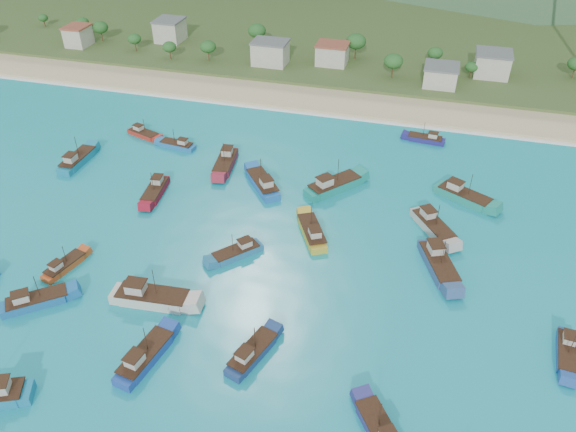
% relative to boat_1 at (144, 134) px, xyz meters
% --- Properties ---
extents(ground, '(600.00, 600.00, 0.00)m').
position_rel_boat_1_xyz_m(ground, '(42.34, -45.53, -0.58)').
color(ground, '#0D7F96').
rests_on(ground, ground).
extents(beach, '(400.00, 18.00, 1.20)m').
position_rel_boat_1_xyz_m(beach, '(42.34, 33.47, -0.58)').
color(beach, beige).
rests_on(beach, ground).
extents(land, '(400.00, 110.00, 2.40)m').
position_rel_boat_1_xyz_m(land, '(42.34, 94.47, -0.58)').
color(land, '#385123').
rests_on(land, ground).
extents(surf_line, '(400.00, 2.50, 0.08)m').
position_rel_boat_1_xyz_m(surf_line, '(42.34, 23.97, -0.58)').
color(surf_line, white).
rests_on(surf_line, ground).
extents(village, '(206.91, 27.08, 7.57)m').
position_rel_boat_1_xyz_m(village, '(56.14, 56.40, 4.23)').
color(village, beige).
rests_on(village, ground).
extents(vegetation, '(272.46, 26.32, 9.09)m').
position_rel_boat_1_xyz_m(vegetation, '(38.77, 57.75, 4.68)').
color(vegetation, '#235623').
rests_on(vegetation, ground).
extents(boat_1, '(9.46, 5.45, 5.36)m').
position_rel_boat_1_xyz_m(boat_1, '(0.00, 0.00, 0.00)').
color(boat_1, '#B1271B').
rests_on(boat_1, ground).
extents(boat_2, '(9.19, 3.70, 5.28)m').
position_rel_boat_1_xyz_m(boat_2, '(10.62, -3.11, -0.01)').
color(boat_2, '#1D64A8').
rests_on(boat_2, ground).
extents(boat_4, '(10.39, 9.25, 6.37)m').
position_rel_boat_1_xyz_m(boat_4, '(10.33, -58.80, 0.18)').
color(boat_4, '#165B9C').
rests_on(boat_4, ground).
extents(boat_7, '(5.21, 11.61, 6.62)m').
position_rel_boat_1_xyz_m(boat_7, '(33.26, -64.79, 0.23)').
color(boat_7, '#1C4097').
rests_on(boat_7, ground).
extents(boat_10, '(12.56, 8.98, 7.27)m').
position_rel_boat_1_xyz_m(boat_10, '(78.30, -8.33, 0.35)').
color(boat_10, '#198374').
rests_on(boat_10, ground).
extents(boat_12, '(8.66, 9.18, 5.76)m').
position_rel_boat_1_xyz_m(boat_12, '(38.31, -38.05, 0.07)').
color(boat_12, '#236592').
rests_on(boat_12, ground).
extents(boat_13, '(3.75, 9.67, 5.57)m').
position_rel_boat_1_xyz_m(boat_13, '(94.19, -47.22, 0.04)').
color(boat_13, '#224A9B').
rests_on(boat_13, ground).
extents(boat_14, '(5.08, 12.40, 7.12)m').
position_rel_boat_1_xyz_m(boat_14, '(25.10, -8.42, 0.32)').
color(boat_14, maroon).
rests_on(boat_14, ground).
extents(boat_15, '(10.31, 11.76, 7.17)m').
position_rel_boat_1_xyz_m(boat_15, '(36.07, -14.79, 0.33)').
color(boat_15, '#1C5BAF').
rests_on(boat_15, ground).
extents(boat_16, '(8.10, 11.40, 6.59)m').
position_rel_boat_1_xyz_m(boat_16, '(50.35, -28.71, 0.22)').
color(boat_16, gold).
rests_on(boat_16, ground).
extents(boat_17, '(3.49, 11.71, 6.91)m').
position_rel_boat_1_xyz_m(boat_17, '(-8.59, -16.26, 0.28)').
color(boat_17, '#127699').
rests_on(boat_17, ground).
extents(boat_19, '(8.33, 13.15, 7.49)m').
position_rel_boat_1_xyz_m(boat_19, '(74.35, -31.93, 0.39)').
color(boat_19, '#324D7F').
rests_on(boat_19, ground).
extents(boat_20, '(9.68, 11.65, 6.98)m').
position_rel_boat_1_xyz_m(boat_20, '(72.71, -20.57, 0.29)').
color(boat_20, '#AFA99F').
rests_on(boat_20, ground).
extents(boat_22, '(9.40, 3.64, 5.42)m').
position_rel_boat_1_xyz_m(boat_22, '(68.80, 15.93, 0.01)').
color(boat_22, navy).
rests_on(boat_22, ground).
extents(boat_24, '(13.59, 4.96, 7.87)m').
position_rel_boat_1_xyz_m(boat_24, '(28.65, -53.28, 0.46)').
color(boat_24, beige).
rests_on(boat_24, ground).
extents(boat_25, '(5.97, 10.56, 5.98)m').
position_rel_boat_1_xyz_m(boat_25, '(48.45, -59.83, 0.11)').
color(boat_25, navy).
rests_on(boat_25, ground).
extents(boat_26, '(11.59, 12.66, 7.85)m').
position_rel_boat_1_xyz_m(boat_26, '(51.11, -11.67, 0.45)').
color(boat_26, '#138075').
rests_on(boat_26, ground).
extents(boat_27, '(4.63, 8.98, 5.09)m').
position_rel_boat_1_xyz_m(boat_27, '(9.67, -49.64, -0.05)').
color(boat_27, '#B1441B').
rests_on(boat_27, ground).
extents(boat_31, '(4.44, 10.96, 6.29)m').
position_rel_boat_1_xyz_m(boat_31, '(14.63, -23.26, 0.17)').
color(boat_31, maroon).
rests_on(boat_31, ground).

